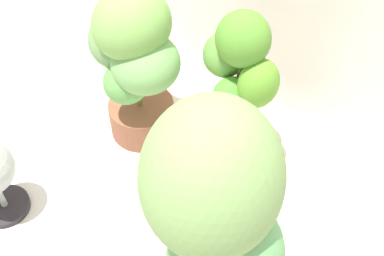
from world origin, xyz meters
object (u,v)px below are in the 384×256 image
potted_plant_back_center (238,87)px  potted_plant_front_right (209,221)px  potted_plant_back_left (134,59)px  nutrient_bottle (195,190)px

potted_plant_back_center → potted_plant_front_right: bearing=-62.9°
potted_plant_back_left → nutrient_bottle: bearing=-21.5°
potted_plant_front_right → potted_plant_back_left: potted_plant_front_right is taller
potted_plant_front_right → potted_plant_back_left: bearing=145.7°
potted_plant_back_center → nutrient_bottle: 0.40m
potted_plant_front_right → nutrient_bottle: potted_plant_front_right is taller
potted_plant_back_left → potted_plant_back_center: bearing=19.7°
potted_plant_front_right → potted_plant_back_left: 0.84m
potted_plant_front_right → potted_plant_back_center: size_ratio=1.36×
potted_plant_back_left → nutrient_bottle: size_ratio=3.44×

